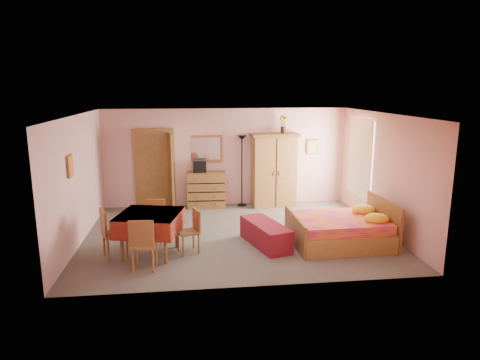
{
  "coord_description": "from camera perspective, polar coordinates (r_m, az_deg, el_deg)",
  "views": [
    {
      "loc": [
        -1.0,
        -8.8,
        3.15
      ],
      "look_at": [
        0.1,
        0.3,
        1.15
      ],
      "focal_mm": 32.0,
      "sensor_mm": 36.0,
      "label": 1
    }
  ],
  "objects": [
    {
      "name": "picture_left",
      "position": [
        8.62,
        -21.72,
        1.74
      ],
      "size": [
        0.04,
        0.32,
        0.42
      ],
      "primitive_type": "cube",
      "color": "orange",
      "rests_on": "wall_left"
    },
    {
      "name": "wall_back",
      "position": [
        11.49,
        -1.82,
        3.04
      ],
      "size": [
        6.5,
        0.1,
        2.6
      ],
      "primitive_type": "cube",
      "color": "#DBA29E",
      "rests_on": "floor"
    },
    {
      "name": "stereo",
      "position": [
        11.32,
        -5.43,
        1.84
      ],
      "size": [
        0.35,
        0.26,
        0.31
      ],
      "primitive_type": "cube",
      "rotation": [
        0.0,
        0.0,
        0.05
      ],
      "color": "black",
      "rests_on": "chest_of_drawers"
    },
    {
      "name": "dining_table",
      "position": [
        8.38,
        -11.87,
        -7.05
      ],
      "size": [
        1.34,
        1.34,
        0.82
      ],
      "primitive_type": "cube",
      "rotation": [
        0.0,
        0.0,
        -0.23
      ],
      "color": "maroon",
      "rests_on": "floor"
    },
    {
      "name": "doorway",
      "position": [
        11.5,
        -11.27,
        1.42
      ],
      "size": [
        1.06,
        0.12,
        2.15
      ],
      "primitive_type": "cube",
      "color": "#9E6B35",
      "rests_on": "floor"
    },
    {
      "name": "wall_mirror",
      "position": [
        11.41,
        -4.64,
        4.21
      ],
      "size": [
        0.9,
        0.11,
        0.71
      ],
      "primitive_type": "cube",
      "rotation": [
        0.0,
        0.0,
        -0.07
      ],
      "color": "silver",
      "rests_on": "wall_back"
    },
    {
      "name": "chair_east",
      "position": [
        8.36,
        -6.94,
        -6.82
      ],
      "size": [
        0.48,
        0.48,
        0.85
      ],
      "primitive_type": "cube",
      "rotation": [
        0.0,
        0.0,
        1.88
      ],
      "color": "olive",
      "rests_on": "floor"
    },
    {
      "name": "sunflower_vase",
      "position": [
        11.38,
        5.78,
        7.42
      ],
      "size": [
        0.19,
        0.19,
        0.47
      ],
      "primitive_type": "cube",
      "rotation": [
        0.0,
        0.0,
        -0.02
      ],
      "color": "yellow",
      "rests_on": "wardrobe"
    },
    {
      "name": "bench",
      "position": [
        8.75,
        3.42,
        -7.2
      ],
      "size": [
        0.9,
        1.48,
        0.46
      ],
      "primitive_type": "cube",
      "rotation": [
        0.0,
        0.0,
        0.3
      ],
      "color": "maroon",
      "rests_on": "floor"
    },
    {
      "name": "wall_front",
      "position": [
        6.64,
        2.06,
        -3.87
      ],
      "size": [
        6.5,
        0.1,
        2.6
      ],
      "primitive_type": "cube",
      "color": "#DBA29E",
      "rests_on": "floor"
    },
    {
      "name": "bed",
      "position": [
        8.98,
        13.16,
        -5.5
      ],
      "size": [
        1.98,
        1.57,
        0.91
      ],
      "primitive_type": "cube",
      "rotation": [
        0.0,
        0.0,
        0.01
      ],
      "color": "#C71375",
      "rests_on": "floor"
    },
    {
      "name": "wall_left",
      "position": [
        9.27,
        -20.79,
        -0.02
      ],
      "size": [
        0.1,
        5.0,
        2.6
      ],
      "primitive_type": "cube",
      "color": "#DBA29E",
      "rests_on": "floor"
    },
    {
      "name": "chair_west",
      "position": [
        8.39,
        -16.34,
        -6.79
      ],
      "size": [
        0.56,
        0.56,
        0.95
      ],
      "primitive_type": "cube",
      "rotation": [
        0.0,
        0.0,
        -1.18
      ],
      "color": "#945F32",
      "rests_on": "floor"
    },
    {
      "name": "picture_back",
      "position": [
        11.87,
        9.59,
        4.39
      ],
      "size": [
        0.3,
        0.04,
        0.4
      ],
      "primitive_type": "cube",
      "color": "#D8BF59",
      "rests_on": "wall_back"
    },
    {
      "name": "ceiling",
      "position": [
        8.87,
        -0.41,
        8.75
      ],
      "size": [
        6.5,
        6.5,
        0.0
      ],
      "primitive_type": "plane",
      "rotation": [
        3.14,
        0.0,
        0.0
      ],
      "color": "brown",
      "rests_on": "wall_back"
    },
    {
      "name": "wall_right",
      "position": [
        9.95,
        18.54,
        0.94
      ],
      "size": [
        0.1,
        5.0,
        2.6
      ],
      "primitive_type": "cube",
      "color": "#DBA29E",
      "rests_on": "floor"
    },
    {
      "name": "floor",
      "position": [
        9.4,
        -0.39,
        -7.27
      ],
      "size": [
        6.5,
        6.5,
        0.0
      ],
      "primitive_type": "plane",
      "color": "slate",
      "rests_on": "ground"
    },
    {
      "name": "window",
      "position": [
        10.98,
        15.76,
        2.94
      ],
      "size": [
        0.08,
        1.4,
        1.95
      ],
      "primitive_type": "cube",
      "color": "white",
      "rests_on": "wall_right"
    },
    {
      "name": "chair_south",
      "position": [
        7.75,
        -12.68,
        -8.2
      ],
      "size": [
        0.47,
        0.47,
        0.95
      ],
      "primitive_type": "cube",
      "rotation": [
        0.0,
        0.0,
        -0.09
      ],
      "color": "#AC763A",
      "rests_on": "floor"
    },
    {
      "name": "floor_lamp",
      "position": [
        11.41,
        0.25,
        1.21
      ],
      "size": [
        0.27,
        0.27,
        1.91
      ],
      "primitive_type": "cube",
      "rotation": [
        0.0,
        0.0,
        0.1
      ],
      "color": "black",
      "rests_on": "floor"
    },
    {
      "name": "wardrobe",
      "position": [
        11.44,
        4.54,
        1.33
      ],
      "size": [
        1.28,
        0.7,
        1.96
      ],
      "primitive_type": "cube",
      "rotation": [
        0.0,
        0.0,
        0.05
      ],
      "color": "#AE763B",
      "rests_on": "floor"
    },
    {
      "name": "chair_north",
      "position": [
        8.99,
        -11.35,
        -5.51
      ],
      "size": [
        0.44,
        0.44,
        0.87
      ],
      "primitive_type": "cube",
      "rotation": [
        0.0,
        0.0,
        3.02
      ],
      "color": "#A67138",
      "rests_on": "floor"
    },
    {
      "name": "chest_of_drawers",
      "position": [
        11.41,
        -4.5,
        -1.3
      ],
      "size": [
        1.02,
        0.54,
        0.95
      ],
      "primitive_type": "cube",
      "rotation": [
        0.0,
        0.0,
        -0.04
      ],
      "color": "olive",
      "rests_on": "floor"
    }
  ]
}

